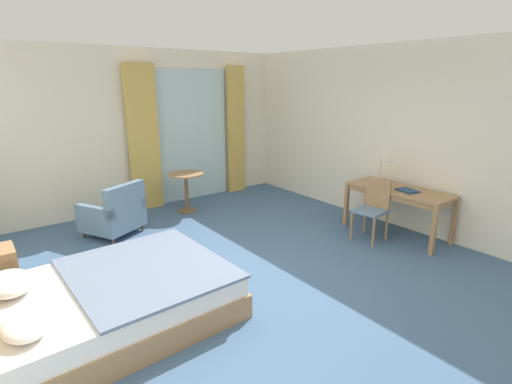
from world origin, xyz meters
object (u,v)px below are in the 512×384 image
object	(u,v)px
round_cafe_table	(186,183)
bed	(106,301)
writing_desk	(398,194)
armchair_by_window	(115,214)
closed_book	(407,190)
desk_lamp	(387,163)
desk_chair	(373,206)

from	to	relation	value
round_cafe_table	bed	bearing A→B (deg)	-130.47
writing_desk	round_cafe_table	bearing A→B (deg)	124.69
bed	round_cafe_table	world-z (taller)	bed
armchair_by_window	closed_book	bearing A→B (deg)	-39.13
closed_book	round_cafe_table	distance (m)	3.74
bed	writing_desk	xyz separation A→B (m)	(4.31, -0.34, 0.40)
writing_desk	desk_lamp	size ratio (longest dim) A/B	3.07
writing_desk	armchair_by_window	world-z (taller)	armchair_by_window
writing_desk	armchair_by_window	distance (m)	4.37
desk_chair	writing_desk	bearing A→B (deg)	-14.96
desk_chair	closed_book	distance (m)	0.55
bed	round_cafe_table	bearing A→B (deg)	49.53
bed	closed_book	bearing A→B (deg)	-6.74
desk_lamp	round_cafe_table	world-z (taller)	desk_lamp
writing_desk	desk_chair	xyz separation A→B (m)	(-0.44, 0.12, -0.13)
closed_book	armchair_by_window	world-z (taller)	armchair_by_window
desk_chair	desk_lamp	xyz separation A→B (m)	(0.42, 0.12, 0.58)
writing_desk	bed	bearing A→B (deg)	175.46
desk_chair	desk_lamp	size ratio (longest dim) A/B	1.82
desk_chair	closed_book	world-z (taller)	desk_chair
bed	round_cafe_table	xyz separation A→B (m)	(2.25, 2.64, 0.27)
closed_book	round_cafe_table	xyz separation A→B (m)	(-2.03, 3.14, -0.22)
writing_desk	desk_chair	distance (m)	0.48
desk_lamp	round_cafe_table	xyz separation A→B (m)	(-2.04, 2.74, -0.57)
bed	desk_chair	xyz separation A→B (m)	(3.87, -0.22, 0.27)
closed_book	desk_chair	bearing A→B (deg)	158.99
desk_chair	armchair_by_window	bearing A→B (deg)	140.31
desk_lamp	closed_book	bearing A→B (deg)	-91.90
armchair_by_window	desk_lamp	bearing A→B (deg)	-34.81
bed	armchair_by_window	bearing A→B (deg)	70.01
writing_desk	desk_lamp	distance (m)	0.51
desk_chair	desk_lamp	world-z (taller)	desk_lamp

